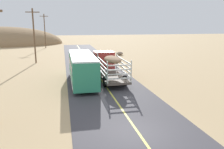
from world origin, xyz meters
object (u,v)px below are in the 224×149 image
(livestock_truck, at_px, (107,63))
(boulder_near_shoulder, at_px, (120,53))
(bus, at_px, (82,68))
(power_pole_mid, at_px, (34,34))
(power_pole_far, at_px, (45,30))

(livestock_truck, distance_m, boulder_near_shoulder, 20.19)
(livestock_truck, height_order, boulder_near_shoulder, livestock_truck)
(bus, distance_m, power_pole_mid, 16.73)
(boulder_near_shoulder, bearing_deg, power_pole_far, 131.69)
(power_pole_far, height_order, boulder_near_shoulder, power_pole_far)
(bus, bearing_deg, boulder_near_shoulder, 65.82)
(power_pole_mid, relative_size, power_pole_far, 0.99)
(livestock_truck, bearing_deg, power_pole_mid, 127.98)
(power_pole_mid, distance_m, boulder_near_shoulder, 18.04)
(bus, xyz_separation_m, power_pole_mid, (-6.53, 15.11, 3.01))
(livestock_truck, xyz_separation_m, bus, (-3.29, -2.53, -0.04))
(power_pole_far, xyz_separation_m, boulder_near_shoulder, (16.24, -18.23, -4.44))
(power_pole_mid, height_order, boulder_near_shoulder, power_pole_mid)
(bus, height_order, power_pole_far, power_pole_far)
(boulder_near_shoulder, bearing_deg, livestock_truck, -108.58)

